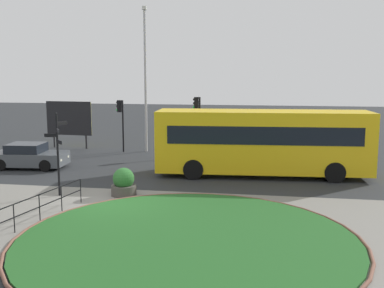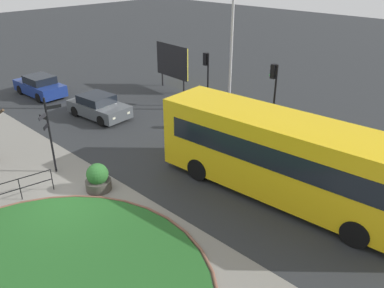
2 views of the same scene
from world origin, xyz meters
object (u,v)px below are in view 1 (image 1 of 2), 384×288
car_near_lane (29,156)px  planter_near_signpost (124,183)px  signpost_directional (58,148)px  traffic_light_near (197,113)px  bus_yellow (262,141)px  traffic_light_far (121,114)px  billboard_left (69,119)px  lamppost_tall (145,76)px

car_near_lane → planter_near_signpost: car_near_lane is taller
signpost_directional → traffic_light_near: size_ratio=0.96×
signpost_directional → traffic_light_near: 11.72m
planter_near_signpost → bus_yellow: bearing=40.5°
bus_yellow → planter_near_signpost: 7.65m
car_near_lane → traffic_light_far: size_ratio=1.20×
signpost_directional → planter_near_signpost: 3.13m
bus_yellow → planter_near_signpost: (-5.74, -4.90, -1.24)m
traffic_light_near → traffic_light_far: bearing=-5.7°
car_near_lane → billboard_left: 7.04m
bus_yellow → car_near_lane: bearing=176.8°
signpost_directional → lamppost_tall: lamppost_tall is taller
car_near_lane → billboard_left: (-0.70, 6.86, 1.41)m
signpost_directional → car_near_lane: size_ratio=0.86×
signpost_directional → billboard_left: (-5.00, 12.13, -0.01)m
traffic_light_far → traffic_light_near: bearing=175.5°
traffic_light_near → signpost_directional: bearing=67.2°
traffic_light_near → bus_yellow: bearing=125.7°
signpost_directional → bus_yellow: 10.01m
traffic_light_near → traffic_light_far: size_ratio=1.08×
car_near_lane → traffic_light_far: traffic_light_far is taller
signpost_directional → traffic_light_far: signpost_directional is taller
bus_yellow → car_near_lane: (-12.73, -0.13, -1.14)m
car_near_lane → planter_near_signpost: (6.99, -4.77, -0.11)m
signpost_directional → lamppost_tall: size_ratio=0.38×
traffic_light_near → traffic_light_far: traffic_light_near is taller
bus_yellow → planter_near_signpost: bearing=-143.3°
bus_yellow → traffic_light_near: size_ratio=2.90×
lamppost_tall → bus_yellow: bearing=-38.9°
signpost_directional → billboard_left: size_ratio=1.05×
traffic_light_far → lamppost_tall: size_ratio=0.36×
traffic_light_near → planter_near_signpost: 10.75m
lamppost_tall → planter_near_signpost: 12.21m
signpost_directional → traffic_light_far: (-0.98, 11.28, 0.46)m
bus_yellow → billboard_left: bus_yellow is taller
traffic_light_far → billboard_left: size_ratio=1.01×
signpost_directional → lamppost_tall: 12.05m
planter_near_signpost → traffic_light_near: bearing=81.5°
bus_yellow → car_near_lane: bus_yellow is taller
signpost_directional → car_near_lane: 6.95m
billboard_left → lamppost_tall: bearing=0.2°
traffic_light_near → lamppost_tall: (-3.59, 0.76, 2.31)m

